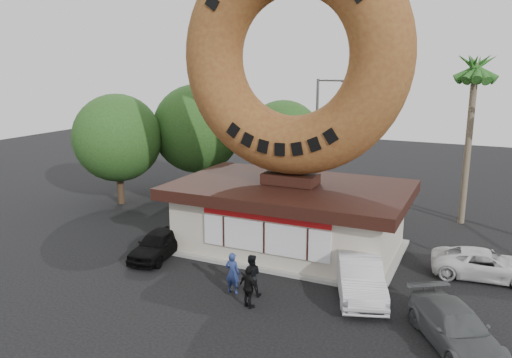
{
  "coord_description": "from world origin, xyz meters",
  "views": [
    {
      "loc": [
        8.37,
        -15.91,
        8.94
      ],
      "look_at": [
        -0.9,
        4.0,
        3.87
      ],
      "focal_mm": 35.0,
      "sensor_mm": 36.0,
      "label": 1
    }
  ],
  "objects_px": {
    "person_left": "(232,273)",
    "person_center": "(251,275)",
    "street_lamp": "(319,132)",
    "car_black": "(158,244)",
    "giant_donut": "(292,57)",
    "car_silver": "(360,276)",
    "car_grey": "(455,327)",
    "person_right": "(249,287)",
    "donut_shop": "(290,214)",
    "car_white": "(485,264)"
  },
  "relations": [
    {
      "from": "giant_donut",
      "to": "person_right",
      "type": "relative_size",
      "value": 6.74
    },
    {
      "from": "car_white",
      "to": "donut_shop",
      "type": "bearing_deg",
      "value": 85.75
    },
    {
      "from": "donut_shop",
      "to": "car_black",
      "type": "bearing_deg",
      "value": -144.73
    },
    {
      "from": "giant_donut",
      "to": "street_lamp",
      "type": "height_order",
      "value": "giant_donut"
    },
    {
      "from": "street_lamp",
      "to": "car_white",
      "type": "relative_size",
      "value": 1.83
    },
    {
      "from": "giant_donut",
      "to": "car_silver",
      "type": "bearing_deg",
      "value": -39.34
    },
    {
      "from": "person_center",
      "to": "car_black",
      "type": "relative_size",
      "value": 0.45
    },
    {
      "from": "giant_donut",
      "to": "street_lamp",
      "type": "relative_size",
      "value": 1.37
    },
    {
      "from": "giant_donut",
      "to": "car_silver",
      "type": "relative_size",
      "value": 2.3
    },
    {
      "from": "street_lamp",
      "to": "car_white",
      "type": "xyz_separation_m",
      "value": [
        10.69,
        -9.75,
        -3.88
      ]
    },
    {
      "from": "donut_shop",
      "to": "street_lamp",
      "type": "relative_size",
      "value": 1.4
    },
    {
      "from": "person_center",
      "to": "street_lamp",
      "type": "bearing_deg",
      "value": -102.38
    },
    {
      "from": "person_center",
      "to": "car_silver",
      "type": "distance_m",
      "value": 4.3
    },
    {
      "from": "car_white",
      "to": "car_silver",
      "type": "bearing_deg",
      "value": 124.37
    },
    {
      "from": "car_grey",
      "to": "car_white",
      "type": "bearing_deg",
      "value": 51.57
    },
    {
      "from": "street_lamp",
      "to": "donut_shop",
      "type": "bearing_deg",
      "value": -79.5
    },
    {
      "from": "giant_donut",
      "to": "car_silver",
      "type": "xyz_separation_m",
      "value": [
        4.35,
        -3.56,
        -8.49
      ]
    },
    {
      "from": "giant_donut",
      "to": "person_left",
      "type": "xyz_separation_m",
      "value": [
        -0.27,
        -5.57,
        -8.43
      ]
    },
    {
      "from": "person_center",
      "to": "car_grey",
      "type": "height_order",
      "value": "person_center"
    },
    {
      "from": "giant_donut",
      "to": "person_center",
      "type": "bearing_deg",
      "value": -84.8
    },
    {
      "from": "person_right",
      "to": "donut_shop",
      "type": "bearing_deg",
      "value": -58.74
    },
    {
      "from": "street_lamp",
      "to": "person_left",
      "type": "distance_m",
      "value": 16.07
    },
    {
      "from": "giant_donut",
      "to": "donut_shop",
      "type": "bearing_deg",
      "value": -90.0
    },
    {
      "from": "donut_shop",
      "to": "giant_donut",
      "type": "height_order",
      "value": "giant_donut"
    },
    {
      "from": "car_black",
      "to": "car_grey",
      "type": "xyz_separation_m",
      "value": [
        13.27,
        -2.24,
        -0.01
      ]
    },
    {
      "from": "car_silver",
      "to": "person_left",
      "type": "bearing_deg",
      "value": -176.31
    },
    {
      "from": "person_left",
      "to": "person_center",
      "type": "height_order",
      "value": "person_center"
    },
    {
      "from": "street_lamp",
      "to": "person_center",
      "type": "distance_m",
      "value": 16.07
    },
    {
      "from": "person_right",
      "to": "car_silver",
      "type": "xyz_separation_m",
      "value": [
        3.48,
        2.86,
        -0.03
      ]
    },
    {
      "from": "street_lamp",
      "to": "person_left",
      "type": "bearing_deg",
      "value": -84.18
    },
    {
      "from": "giant_donut",
      "to": "person_center",
      "type": "distance_m",
      "value": 10.06
    },
    {
      "from": "giant_donut",
      "to": "car_black",
      "type": "xyz_separation_m",
      "value": [
        -5.23,
        -3.71,
        -8.63
      ]
    },
    {
      "from": "person_left",
      "to": "car_white",
      "type": "relative_size",
      "value": 0.39
    },
    {
      "from": "street_lamp",
      "to": "car_grey",
      "type": "distance_m",
      "value": 19.16
    },
    {
      "from": "giant_donut",
      "to": "car_white",
      "type": "xyz_separation_m",
      "value": [
        8.83,
        0.25,
        -8.67
      ]
    },
    {
      "from": "giant_donut",
      "to": "car_black",
      "type": "bearing_deg",
      "value": -144.61
    },
    {
      "from": "person_left",
      "to": "car_silver",
      "type": "relative_size",
      "value": 0.36
    },
    {
      "from": "person_right",
      "to": "car_grey",
      "type": "bearing_deg",
      "value": -152.64
    },
    {
      "from": "giant_donut",
      "to": "street_lamp",
      "type": "xyz_separation_m",
      "value": [
        -1.86,
        10.0,
        -4.79
      ]
    },
    {
      "from": "person_left",
      "to": "person_right",
      "type": "height_order",
      "value": "person_left"
    },
    {
      "from": "donut_shop",
      "to": "giant_donut",
      "type": "xyz_separation_m",
      "value": [
        0.0,
        0.02,
        7.51
      ]
    },
    {
      "from": "donut_shop",
      "to": "person_right",
      "type": "xyz_separation_m",
      "value": [
        0.87,
        -6.41,
        -0.95
      ]
    },
    {
      "from": "car_black",
      "to": "car_silver",
      "type": "distance_m",
      "value": 9.57
    },
    {
      "from": "person_right",
      "to": "car_grey",
      "type": "distance_m",
      "value": 7.2
    },
    {
      "from": "person_left",
      "to": "person_right",
      "type": "relative_size",
      "value": 1.04
    },
    {
      "from": "person_center",
      "to": "person_right",
      "type": "height_order",
      "value": "person_center"
    },
    {
      "from": "car_black",
      "to": "car_grey",
      "type": "bearing_deg",
      "value": -17.11
    },
    {
      "from": "person_center",
      "to": "car_silver",
      "type": "relative_size",
      "value": 0.36
    },
    {
      "from": "car_silver",
      "to": "car_grey",
      "type": "xyz_separation_m",
      "value": [
        3.7,
        -2.39,
        -0.14
      ]
    },
    {
      "from": "street_lamp",
      "to": "car_black",
      "type": "bearing_deg",
      "value": -103.81
    }
  ]
}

